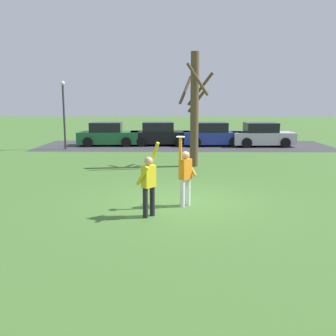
% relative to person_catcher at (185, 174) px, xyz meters
% --- Properties ---
extents(ground_plane, '(120.00, 120.00, 0.00)m').
position_rel_person_catcher_xyz_m(ground_plane, '(-0.08, 0.45, -0.98)').
color(ground_plane, '#426B2D').
extents(person_catcher, '(0.55, 0.57, 2.08)m').
position_rel_person_catcher_xyz_m(person_catcher, '(0.00, 0.00, 0.00)').
color(person_catcher, silver).
rests_on(person_catcher, ground_plane).
extents(person_defender, '(0.65, 0.66, 2.05)m').
position_rel_person_catcher_xyz_m(person_defender, '(-1.02, -1.10, -0.00)').
color(person_defender, black).
rests_on(person_defender, ground_plane).
extents(frisbee_disc, '(0.25, 0.25, 0.02)m').
position_rel_person_catcher_xyz_m(frisbee_disc, '(-0.15, -0.16, 1.11)').
color(frisbee_disc, white).
rests_on(frisbee_disc, person_catcher).
extents(parked_car_green, '(4.17, 2.16, 1.59)m').
position_rel_person_catcher_xyz_m(parked_car_green, '(-4.85, 15.36, -0.25)').
color(parked_car_green, '#1E6633').
rests_on(parked_car_green, ground_plane).
extents(parked_car_black, '(4.17, 2.16, 1.59)m').
position_rel_person_catcher_xyz_m(parked_car_black, '(-1.31, 15.61, -0.25)').
color(parked_car_black, black).
rests_on(parked_car_black, ground_plane).
extents(parked_car_blue, '(4.17, 2.16, 1.59)m').
position_rel_person_catcher_xyz_m(parked_car_blue, '(2.33, 15.35, -0.25)').
color(parked_car_blue, '#233893').
rests_on(parked_car_blue, ground_plane).
extents(parked_car_silver, '(4.17, 2.16, 1.59)m').
position_rel_person_catcher_xyz_m(parked_car_silver, '(5.64, 15.08, -0.25)').
color(parked_car_silver, '#BCBCC1').
rests_on(parked_car_silver, ground_plane).
extents(parking_strip, '(19.65, 6.40, 0.01)m').
position_rel_person_catcher_xyz_m(parking_strip, '(0.44, 15.27, -0.98)').
color(parking_strip, '#38383D').
rests_on(parking_strip, ground_plane).
extents(bare_tree_tall, '(1.69, 1.58, 5.29)m').
position_rel_person_catcher_xyz_m(bare_tree_tall, '(0.63, 7.07, 1.79)').
color(bare_tree_tall, brown).
rests_on(bare_tree_tall, ground_plane).
extents(lamppost_by_lot, '(0.28, 0.28, 4.26)m').
position_rel_person_catcher_xyz_m(lamppost_by_lot, '(-7.24, 13.27, 1.60)').
color(lamppost_by_lot, '#2D2D33').
rests_on(lamppost_by_lot, ground_plane).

